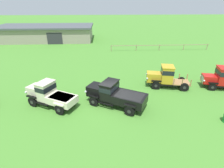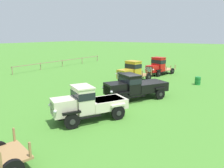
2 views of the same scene
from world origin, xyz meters
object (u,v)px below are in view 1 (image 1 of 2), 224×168
object	(u,v)px
vintage_truck_second_in_line	(49,94)
vintage_truck_back_of_row	(221,78)
vintage_truck_midrow_center	(115,94)
farm_shed	(45,33)
vintage_truck_far_side	(164,76)

from	to	relation	value
vintage_truck_second_in_line	vintage_truck_back_of_row	xyz separation A→B (m)	(16.96, 2.48, 0.07)
vintage_truck_midrow_center	vintage_truck_back_of_row	distance (m)	11.63
farm_shed	vintage_truck_back_of_row	xyz separation A→B (m)	(25.60, -27.25, -0.53)
vintage_truck_far_side	vintage_truck_back_of_row	distance (m)	5.82
vintage_truck_second_in_line	vintage_truck_back_of_row	distance (m)	17.14
vintage_truck_midrow_center	vintage_truck_back_of_row	bearing A→B (deg)	13.50
vintage_truck_second_in_line	vintage_truck_far_side	size ratio (longest dim) A/B	1.02
vintage_truck_second_in_line	vintage_truck_far_side	bearing A→B (deg)	15.64
vintage_truck_second_in_line	farm_shed	bearing A→B (deg)	106.21
vintage_truck_second_in_line	vintage_truck_back_of_row	world-z (taller)	vintage_truck_back_of_row
vintage_truck_midrow_center	vintage_truck_back_of_row	xyz separation A→B (m)	(11.31, 2.72, 0.10)
farm_shed	vintage_truck_far_side	xyz separation A→B (m)	(19.82, -26.61, -0.49)
vintage_truck_far_side	vintage_truck_back_of_row	bearing A→B (deg)	-6.36
vintage_truck_second_in_line	vintage_truck_far_side	xyz separation A→B (m)	(11.17, 3.13, 0.11)
vintage_truck_back_of_row	vintage_truck_midrow_center	bearing A→B (deg)	-166.50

